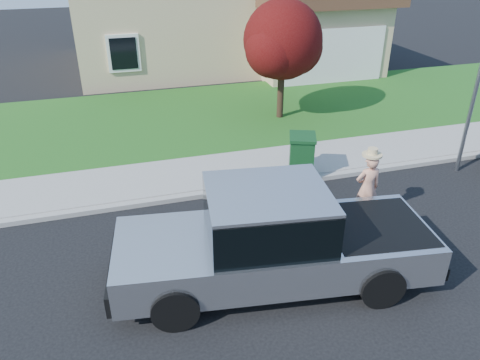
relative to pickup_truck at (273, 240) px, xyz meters
name	(u,v)px	position (x,y,z in m)	size (l,w,h in m)	color
ground	(285,256)	(0.53, 0.62, -0.91)	(80.00, 80.00, 0.00)	black
curb	(281,183)	(1.53, 3.52, -0.85)	(40.00, 0.20, 0.12)	gray
sidewalk	(267,165)	(1.53, 4.62, -0.84)	(40.00, 2.00, 0.15)	gray
lawn	(226,114)	(1.53, 9.12, -0.86)	(40.00, 7.00, 0.10)	#154C16
pickup_truck	(273,240)	(0.00, 0.00, 0.00)	(6.16, 2.79, 1.96)	black
woman	(367,187)	(2.77, 1.42, -0.06)	(0.61, 0.44, 1.80)	#E1997B
ornamental_tree	(284,44)	(3.31, 8.18, 1.74)	(2.91, 2.62, 3.99)	black
trash_bin	(302,155)	(2.17, 3.72, -0.20)	(0.92, 0.97, 1.11)	#103B19
street_lamp	(478,81)	(6.55, 2.88, 1.65)	(0.38, 0.58, 4.50)	slate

